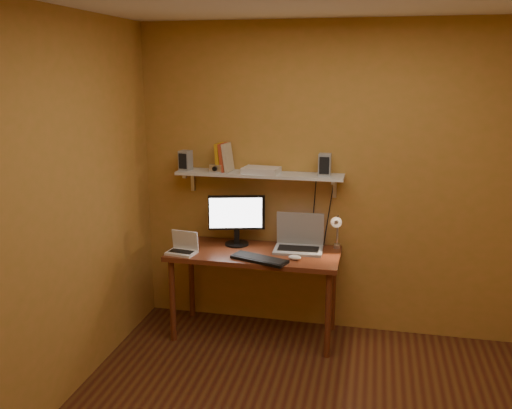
% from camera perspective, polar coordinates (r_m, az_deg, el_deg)
% --- Properties ---
extents(room, '(3.44, 3.24, 2.64)m').
position_cam_1_polar(room, '(3.01, 6.57, -3.61)').
color(room, '#543015').
rests_on(room, ground).
extents(desk, '(1.40, 0.60, 0.75)m').
position_cam_1_polar(desk, '(4.51, -0.17, -5.98)').
color(desk, '#5F3116').
rests_on(desk, ground).
extents(wall_shelf, '(1.40, 0.25, 0.21)m').
position_cam_1_polar(wall_shelf, '(4.51, 0.36, 3.17)').
color(wall_shelf, silver).
rests_on(wall_shelf, room).
extents(monitor, '(0.47, 0.25, 0.43)m').
position_cam_1_polar(monitor, '(4.58, -2.06, -1.36)').
color(monitor, black).
rests_on(monitor, desk).
extents(laptop, '(0.41, 0.30, 0.30)m').
position_cam_1_polar(laptop, '(4.54, 4.56, -3.74)').
color(laptop, gray).
rests_on(laptop, desk).
extents(netbook, '(0.25, 0.20, 0.18)m').
position_cam_1_polar(netbook, '(4.48, -7.68, -4.43)').
color(netbook, white).
rests_on(netbook, desk).
extents(keyboard, '(0.48, 0.30, 0.02)m').
position_cam_1_polar(keyboard, '(4.27, 0.36, -5.78)').
color(keyboard, black).
rests_on(keyboard, desk).
extents(mouse, '(0.11, 0.08, 0.04)m').
position_cam_1_polar(mouse, '(4.30, 4.11, -5.58)').
color(mouse, white).
rests_on(mouse, desk).
extents(desk_lamp, '(0.09, 0.23, 0.38)m').
position_cam_1_polar(desk_lamp, '(4.45, 8.51, -2.44)').
color(desk_lamp, silver).
rests_on(desk_lamp, desk).
extents(speaker_left, '(0.11, 0.11, 0.17)m').
position_cam_1_polar(speaker_left, '(4.66, -7.42, 4.63)').
color(speaker_left, gray).
rests_on(speaker_left, wall_shelf).
extents(speaker_right, '(0.10, 0.10, 0.18)m').
position_cam_1_polar(speaker_right, '(4.41, 7.25, 4.20)').
color(speaker_right, gray).
rests_on(speaker_right, wall_shelf).
extents(books, '(0.14, 0.17, 0.24)m').
position_cam_1_polar(books, '(4.57, -3.40, 4.98)').
color(books, '#CA9015').
rests_on(books, wall_shelf).
extents(shelf_camera, '(0.11, 0.06, 0.07)m').
position_cam_1_polar(shelf_camera, '(4.53, -4.26, 3.81)').
color(shelf_camera, silver).
rests_on(shelf_camera, wall_shelf).
extents(router, '(0.31, 0.23, 0.05)m').
position_cam_1_polar(router, '(4.48, 0.55, 3.63)').
color(router, white).
rests_on(router, wall_shelf).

